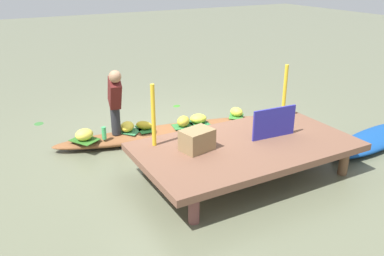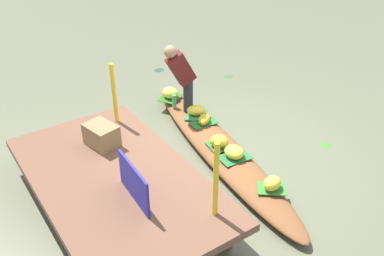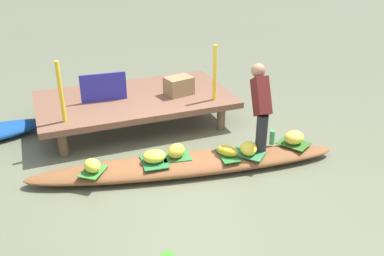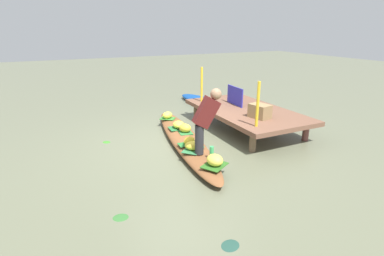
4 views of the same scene
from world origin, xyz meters
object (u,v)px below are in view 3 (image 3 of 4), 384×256
Objects in this scene: banana_bunch_0 at (92,166)px; banana_bunch_3 at (249,148)px; banana_bunch_2 at (227,151)px; water_bottle at (272,137)px; banana_bunch_4 at (176,151)px; produce_crate at (179,86)px; market_banner at (103,87)px; banana_bunch_5 at (294,137)px; banana_bunch_1 at (154,156)px; vendor_person at (261,103)px; vendor_boat at (187,164)px.

banana_bunch_0 is 0.82× the size of banana_bunch_3.
water_bottle is (0.76, 0.08, 0.03)m from banana_bunch_2.
banana_bunch_4 is 1.69m from produce_crate.
banana_bunch_0 is at bearing -102.87° from market_banner.
banana_bunch_2 is 0.70× the size of produce_crate.
banana_bunch_5 is (2.88, -0.28, 0.01)m from banana_bunch_0.
market_banner is at bearing 138.47° from water_bottle.
banana_bunch_5 is 3.11m from market_banner.
banana_bunch_1 is 0.26× the size of vendor_person.
banana_bunch_5 is (2.06, -0.23, 0.01)m from banana_bunch_1.
market_banner is at bearing 129.22° from banana_bunch_3.
vendor_boat is at bearing -7.28° from banana_bunch_1.
banana_bunch_2 is at bearing -5.20° from vendor_boat.
banana_bunch_2 is (0.55, -0.15, 0.18)m from vendor_boat.
banana_bunch_1 reaches higher than banana_bunch_2.
water_bottle is at bearing -37.84° from market_banner.
water_bottle is at bearing 0.29° from vendor_person.
vendor_boat is at bearing 173.91° from banana_bunch_5.
vendor_boat is 1.77m from produce_crate.
vendor_person reaches higher than banana_bunch_1.
banana_bunch_3 is 0.43× the size of market_banner.
banana_bunch_1 is at bearing -120.37° from produce_crate.
banana_bunch_1 is 1.01× the size of banana_bunch_2.
banana_bunch_4 is 1.34m from vendor_person.
water_bottle reaches higher than banana_bunch_4.
banana_bunch_1 is at bearing -3.44° from banana_bunch_0.
banana_bunch_2 is 0.26× the size of vendor_person.
produce_crate is at bearing 122.61° from banana_bunch_5.
banana_bunch_4 is 1.75m from banana_bunch_5.
banana_bunch_5 reaches higher than banana_bunch_1.
banana_bunch_1 is 1.84m from produce_crate.
banana_bunch_2 is (1.00, -0.20, -0.01)m from banana_bunch_1.
banana_bunch_0 reaches higher than banana_bunch_3.
banana_bunch_4 is 1.44m from water_bottle.
banana_bunch_2 is 2.38m from market_banner.
banana_bunch_4 is (0.32, 0.02, 0.01)m from banana_bunch_1.
vendor_boat is at bearing 166.56° from banana_bunch_3.
vendor_person is (2.34, -0.17, 0.59)m from banana_bunch_0.
banana_bunch_4 is 0.62× the size of produce_crate.
produce_crate is at bearing 59.63° from banana_bunch_1.
produce_crate reaches higher than vendor_boat.
water_bottle is 0.29× the size of market_banner.
banana_bunch_5 is (1.62, -0.17, 0.20)m from vendor_boat.
banana_bunch_0 is 0.83× the size of banana_bunch_1.
vendor_person reaches higher than banana_bunch_0.
water_bottle is (1.75, -0.12, 0.02)m from banana_bunch_1.
vendor_boat is at bearing 177.31° from water_bottle.
vendor_boat is 0.25m from banana_bunch_4.
vendor_boat is at bearing -4.79° from banana_bunch_0.
market_banner is at bearing 135.04° from vendor_person.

